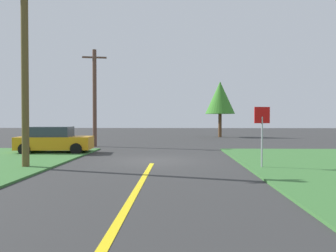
{
  "coord_description": "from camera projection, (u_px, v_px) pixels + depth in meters",
  "views": [
    {
      "loc": [
        1.2,
        -16.27,
        2.08
      ],
      "look_at": [
        0.61,
        3.98,
        1.65
      ],
      "focal_mm": 35.08,
      "sensor_mm": 36.0,
      "label": 1
    }
  ],
  "objects": [
    {
      "name": "oak_tree_left",
      "position": [
        220.0,
        98.0,
        37.8
      ],
      "size": [
        3.4,
        3.4,
        6.43
      ],
      "color": "brown",
      "rests_on": "ground"
    },
    {
      "name": "parked_car_near_building",
      "position": [
        54.0,
        140.0,
        19.89
      ],
      "size": [
        4.48,
        2.33,
        1.62
      ],
      "rotation": [
        0.0,
        0.0,
        0.07
      ],
      "color": "orange",
      "rests_on": "ground"
    },
    {
      "name": "utility_pole_near",
      "position": [
        25.0,
        73.0,
        13.79
      ],
      "size": [
        1.8,
        0.3,
        7.83
      ],
      "color": "brown",
      "rests_on": "ground"
    },
    {
      "name": "utility_pole_mid",
      "position": [
        95.0,
        97.0,
        24.76
      ],
      "size": [
        1.79,
        0.42,
        7.32
      ],
      "color": "brown",
      "rests_on": "ground"
    },
    {
      "name": "ground_plane",
      "position": [
        154.0,
        161.0,
        16.34
      ],
      "size": [
        120.0,
        120.0,
        0.0
      ],
      "primitive_type": "plane",
      "color": "#313131"
    },
    {
      "name": "lane_stripe_center",
      "position": [
        131.0,
        201.0,
        8.35
      ],
      "size": [
        0.2,
        14.0,
        0.01
      ],
      "primitive_type": "cube",
      "color": "yellow",
      "rests_on": "ground"
    },
    {
      "name": "stop_sign",
      "position": [
        262.0,
        126.0,
        13.71
      ],
      "size": [
        0.68,
        0.18,
        2.59
      ],
      "rotation": [
        0.0,
        0.0,
        3.36
      ],
      "color": "#9EA0A8",
      "rests_on": "ground"
    }
  ]
}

